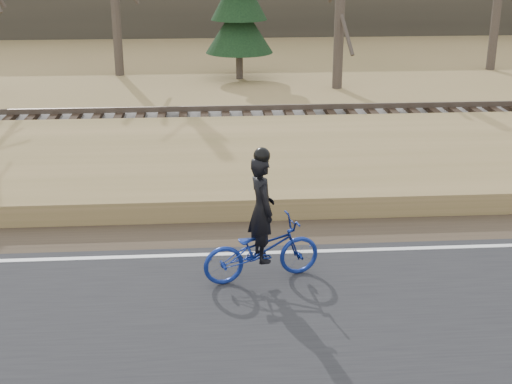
{
  "coord_description": "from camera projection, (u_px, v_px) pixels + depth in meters",
  "views": [
    {
      "loc": [
        -5.35,
        -11.17,
        5.36
      ],
      "look_at": [
        -4.51,
        0.5,
        1.1
      ],
      "focal_mm": 50.0,
      "sensor_mm": 36.0,
      "label": 1
    }
  ],
  "objects": [
    {
      "name": "shoulder",
      "position": [
        486.0,
        226.0,
        13.78
      ],
      "size": [
        120.0,
        1.6,
        0.04
      ],
      "primitive_type": "cube",
      "color": "#473A2B",
      "rests_on": "ground"
    },
    {
      "name": "railroad",
      "position": [
        397.0,
        116.0,
        19.98
      ],
      "size": [
        120.0,
        2.4,
        0.29
      ],
      "color": "black",
      "rests_on": "ballast"
    },
    {
      "name": "bare_tree_near_left",
      "position": [
        340.0,
        3.0,
        25.14
      ],
      "size": [
        0.36,
        0.36,
        6.06
      ],
      "primitive_type": "cylinder",
      "color": "#483E35",
      "rests_on": "ground"
    },
    {
      "name": "embankment",
      "position": [
        438.0,
        169.0,
        16.52
      ],
      "size": [
        120.0,
        5.0,
        0.44
      ],
      "primitive_type": "cube",
      "color": "#98794D",
      "rests_on": "ground"
    },
    {
      "name": "ground",
      "position": [
        511.0,
        253.0,
        12.66
      ],
      "size": [
        120.0,
        120.0,
        0.0
      ],
      "primitive_type": "plane",
      "color": "#98794D",
      "rests_on": "ground"
    },
    {
      "name": "edge_line",
      "position": [
        507.0,
        245.0,
        12.82
      ],
      "size": [
        120.0,
        0.12,
        0.01
      ],
      "primitive_type": "cube",
      "color": "silver",
      "rests_on": "road"
    },
    {
      "name": "ballast",
      "position": [
        397.0,
        127.0,
        20.08
      ],
      "size": [
        120.0,
        3.0,
        0.45
      ],
      "primitive_type": "cube",
      "color": "slate",
      "rests_on": "ground"
    },
    {
      "name": "cyclist",
      "position": [
        262.0,
        239.0,
        11.39
      ],
      "size": [
        2.04,
        1.11,
        2.22
      ],
      "rotation": [
        0.0,
        0.0,
        1.81
      ],
      "color": "navy",
      "rests_on": "road"
    }
  ]
}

